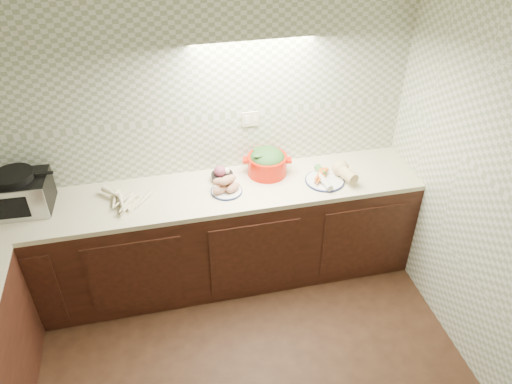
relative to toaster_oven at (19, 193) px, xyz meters
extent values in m
cube|color=white|center=(1.18, -1.59, 1.53)|extent=(3.60, 3.60, 0.05)
cube|color=gray|center=(1.18, 0.19, 0.26)|extent=(3.60, 0.05, 2.60)
cube|color=beige|center=(1.73, 0.20, 0.28)|extent=(0.13, 0.01, 0.12)
cube|color=black|center=(1.18, -0.09, -0.61)|extent=(3.60, 0.60, 0.86)
cube|color=beige|center=(1.18, -0.09, -0.16)|extent=(3.60, 0.60, 0.04)
cube|color=black|center=(0.00, 0.01, -0.01)|extent=(0.44, 0.34, 0.25)
cube|color=#AFB0B4|center=(-0.01, -0.16, -0.01)|extent=(0.42, 0.03, 0.25)
cube|color=black|center=(-0.01, -0.16, -0.01)|extent=(0.28, 0.02, 0.17)
cylinder|color=black|center=(0.00, 0.01, 0.14)|extent=(0.29, 0.29, 0.05)
cone|color=beige|center=(0.74, -0.04, -0.12)|extent=(0.16, 0.17, 0.05)
cone|color=beige|center=(0.76, -0.10, -0.12)|extent=(0.06, 0.22, 0.05)
cone|color=beige|center=(0.89, -0.06, -0.12)|extent=(0.16, 0.19, 0.05)
cone|color=beige|center=(0.67, -0.16, -0.12)|extent=(0.20, 0.20, 0.05)
cone|color=beige|center=(0.71, -0.08, -0.12)|extent=(0.19, 0.20, 0.05)
cone|color=beige|center=(0.67, -0.20, -0.12)|extent=(0.19, 0.17, 0.04)
cone|color=beige|center=(0.86, -0.17, -0.12)|extent=(0.16, 0.21, 0.04)
cone|color=beige|center=(0.82, -0.14, -0.10)|extent=(0.15, 0.18, 0.04)
cone|color=beige|center=(0.82, -0.07, -0.09)|extent=(0.06, 0.21, 0.05)
cone|color=beige|center=(0.75, -0.04, -0.10)|extent=(0.14, 0.24, 0.05)
cone|color=beige|center=(0.65, -0.19, -0.10)|extent=(0.13, 0.21, 0.04)
cylinder|color=#151E45|center=(1.47, -0.12, -0.14)|extent=(0.24, 0.24, 0.01)
cylinder|color=silver|center=(1.47, -0.12, -0.13)|extent=(0.23, 0.23, 0.02)
ellipsoid|color=#A46B57|center=(1.42, -0.15, -0.09)|extent=(0.14, 0.08, 0.06)
ellipsoid|color=#A46B57|center=(1.51, -0.14, -0.09)|extent=(0.14, 0.08, 0.06)
ellipsoid|color=#A46B57|center=(1.46, -0.08, -0.09)|extent=(0.14, 0.08, 0.06)
ellipsoid|color=#A46B57|center=(1.43, -0.10, -0.06)|extent=(0.14, 0.08, 0.06)
ellipsoid|color=#A46B57|center=(1.50, -0.08, -0.06)|extent=(0.14, 0.08, 0.06)
ellipsoid|color=#A46B57|center=(1.47, -0.13, -0.03)|extent=(0.14, 0.08, 0.06)
cylinder|color=black|center=(1.46, 0.03, -0.11)|extent=(0.17, 0.17, 0.06)
sphere|color=maroon|center=(1.44, 0.03, -0.05)|extent=(0.09, 0.09, 0.09)
sphere|color=white|center=(1.50, 0.05, -0.07)|extent=(0.05, 0.05, 0.05)
cylinder|color=red|center=(1.83, 0.06, -0.06)|extent=(0.37, 0.37, 0.16)
cube|color=red|center=(1.66, 0.10, -0.02)|extent=(0.05, 0.07, 0.02)
cube|color=red|center=(1.99, 0.02, -0.02)|extent=(0.05, 0.07, 0.02)
ellipsoid|color=#305C24|center=(1.83, 0.06, 0.00)|extent=(0.28, 0.28, 0.15)
cylinder|color=#151E45|center=(2.24, -0.16, -0.14)|extent=(0.31, 0.31, 0.01)
cylinder|color=silver|center=(2.24, -0.16, -0.13)|extent=(0.29, 0.29, 0.02)
cone|color=orange|center=(2.19, -0.14, -0.11)|extent=(0.13, 0.17, 0.04)
cone|color=orange|center=(2.21, -0.15, -0.11)|extent=(0.12, 0.17, 0.04)
cone|color=orange|center=(2.19, -0.13, -0.11)|extent=(0.10, 0.18, 0.04)
cone|color=orange|center=(2.22, -0.13, -0.09)|extent=(0.12, 0.17, 0.04)
cone|color=orange|center=(2.19, -0.16, -0.09)|extent=(0.10, 0.18, 0.04)
cone|color=orange|center=(2.19, -0.15, -0.09)|extent=(0.14, 0.15, 0.04)
cylinder|color=beige|center=(2.21, -0.21, -0.10)|extent=(0.07, 0.20, 0.05)
cylinder|color=#3E6F2E|center=(2.23, -0.06, -0.10)|extent=(0.07, 0.13, 0.05)
camera|label=1|loc=(1.01, -3.15, 2.07)|focal=35.00mm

